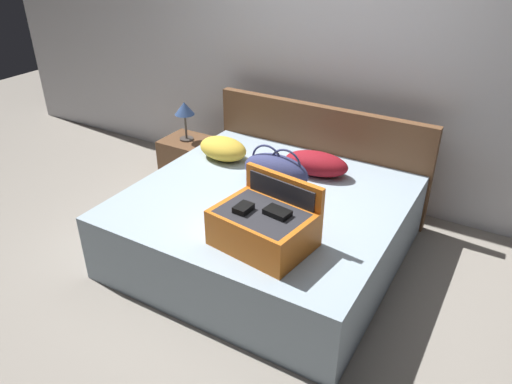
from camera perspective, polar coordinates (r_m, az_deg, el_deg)
The scene contains 10 objects.
ground_plane at distance 3.54m, azimuth -2.20°, elevation -10.48°, with size 12.00×12.00×0.00m, color gray.
back_wall at distance 4.31m, azimuth 9.80°, elevation 15.98°, with size 8.00×0.10×2.60m, color silver.
bed at distance 3.66m, azimuth 1.09°, elevation -3.95°, with size 1.91×1.82×0.51m, color #99ADBC.
headboard at distance 4.32m, azimuth 7.38°, elevation 4.28°, with size 1.95×0.08×0.91m, color brown.
hard_case_large at distance 2.95m, azimuth 0.95°, elevation -3.89°, with size 0.62×0.51×0.40m.
duffel_bag at distance 3.61m, azimuth 2.35°, elevation 2.56°, with size 0.52×0.25×0.32m.
pillow_near_headboard at distance 3.83m, azimuth 7.08°, elevation 3.34°, with size 0.51×0.26×0.18m, color maroon.
pillow_center_head at distance 4.07m, azimuth -3.90°, elevation 5.11°, with size 0.44×0.29×0.18m, color gold.
nightstand at distance 4.77m, azimuth -7.95°, elevation 3.67°, with size 0.44×0.40×0.44m, color brown.
table_lamp at distance 4.57m, azimuth -8.39°, elevation 9.44°, with size 0.18×0.18×0.37m.
Camera 1 is at (1.50, -2.27, 2.26)m, focal length 34.07 mm.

